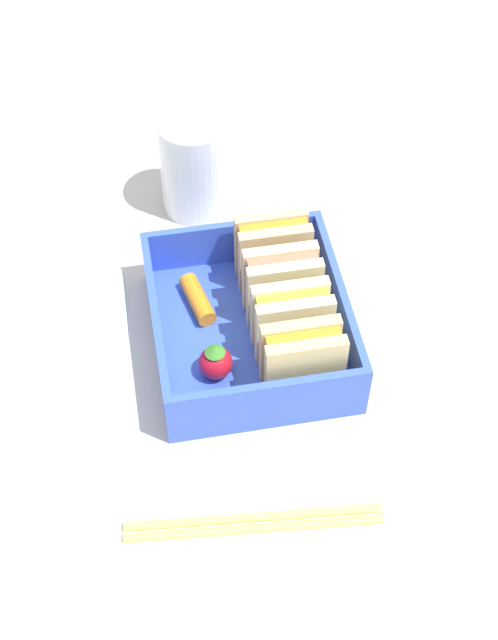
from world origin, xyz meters
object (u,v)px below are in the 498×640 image
Objects in this scene: sandwich_center at (292,321)px; drinking_glass at (194,165)px; folded_napkin at (58,328)px; carrot_stick_far_left at (198,299)px; chopstick_pair at (254,521)px; sandwich_left at (273,250)px; sandwich_center_left at (282,284)px; strawberry_far_left at (215,362)px; sandwich_center_right at (302,360)px.

drinking_glass is at bearing -164.97° from sandwich_center.
drinking_glass reaches higher than folded_napkin.
carrot_stick_far_left reaches higher than chopstick_pair.
carrot_stick_far_left is at bearing -176.64° from chopstick_pair.
sandwich_left is at bearing 108.37° from carrot_stick_far_left.
sandwich_center_left reaches higher than folded_napkin.
strawberry_far_left reaches higher than carrot_stick_far_left.
sandwich_left reaches higher than carrot_stick_far_left.
sandwich_center_left is 8.33cm from strawberry_far_left.
chopstick_pair is (17.63, -5.45, -3.90)cm from sandwich_center_left.
carrot_stick_far_left is at bearing -176.57° from strawberry_far_left.
sandwich_center_right is 1.31× the size of carrot_stick_far_left.
strawberry_far_left is (5.36, -6.16, -1.62)cm from sandwich_center_left.
chopstick_pair is (12.27, 0.71, -2.28)cm from strawberry_far_left.
chopstick_pair is at bearing 32.63° from folded_napkin.
sandwich_center_left is at bearing 180.00° from sandwich_center_right.
sandwich_center_left reaches higher than chopstick_pair.
sandwich_left is at bearing 180.00° from sandwich_center_right.
drinking_glass reaches higher than carrot_stick_far_left.
sandwich_center_left is at bearing 18.66° from drinking_glass.
drinking_glass is (-32.19, 0.53, 4.34)cm from chopstick_pair.
strawberry_far_left is at bearing -75.30° from sandwich_center.
sandwich_left and sandwich_center_right have the same top height.
drinking_glass is at bearing 172.72° from carrot_stick_far_left.
chopstick_pair is (10.15, -5.45, -3.90)cm from sandwich_center_right.
sandwich_left is 18.56cm from folded_napkin.
sandwich_left reaches higher than strawberry_far_left.
sandwich_center_left is 3.74cm from sandwich_center.
sandwich_center_right is 0.34× the size of chopstick_pair.
carrot_stick_far_left is at bearing -143.97° from sandwich_center_right.
drinking_glass is at bearing 179.05° from chopstick_pair.
sandwich_center is at bearing 0.00° from sandwich_left.
carrot_stick_far_left is 19.29cm from chopstick_pair.
chopstick_pair is 1.93× the size of drinking_glass.
sandwich_center_right is at bearing 62.22° from folded_napkin.
sandwich_left is 22.40cm from chopstick_pair.
sandwich_center is 15.42cm from chopstick_pair.
sandwich_center is 1.00× the size of sandwich_center_right.
chopstick_pair reaches higher than folded_napkin.
sandwich_center_right reaches higher than strawberry_far_left.
sandwich_left is 11.23cm from sandwich_center_right.
strawberry_far_left is at bearing -34.10° from sandwich_left.
sandwich_left is 3.74cm from sandwich_center_left.
sandwich_center_left is 7.14cm from carrot_stick_far_left.
sandwich_center_left is 18.86cm from chopstick_pair.
sandwich_center is 0.34× the size of chopstick_pair.
sandwich_center_right is at bearing 0.00° from sandwich_center.
chopstick_pair is (13.89, -5.45, -3.90)cm from sandwich_center.
sandwich_center is at bearing 180.00° from sandwich_center_right.
strawberry_far_left is 20.06cm from drinking_glass.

